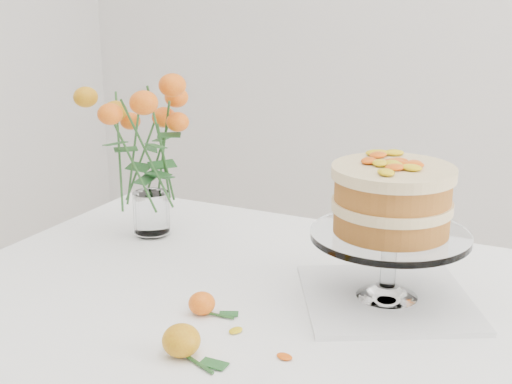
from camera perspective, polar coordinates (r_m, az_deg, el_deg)
table at (r=1.20m, az=5.93°, el=-13.70°), size 1.43×0.93×0.76m
napkin at (r=1.24m, az=10.40°, el=-8.35°), size 0.37×0.37×0.01m
cake_stand at (r=1.18m, az=10.80°, el=-1.16°), size 0.26×0.26×0.24m
rose_vase at (r=1.48m, az=-8.65°, el=4.73°), size 0.31×0.31×0.38m
loose_rose_near at (r=1.05m, az=-5.98°, el=-11.75°), size 0.10×0.06×0.05m
loose_rose_far at (r=1.17m, az=-4.34°, el=-8.89°), size 0.08×0.04×0.04m
stray_petal_a at (r=1.12m, az=-1.63°, el=-11.03°), size 0.03×0.02×0.00m
stray_petal_b at (r=1.05m, az=2.29°, el=-13.04°), size 0.03×0.02×0.00m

